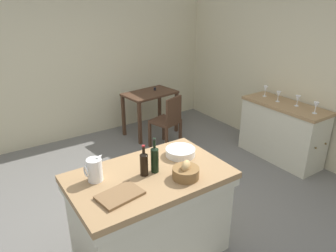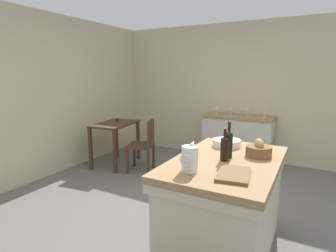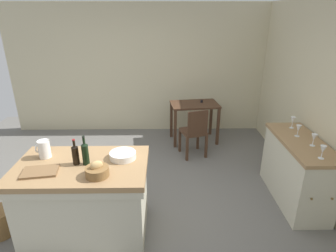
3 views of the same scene
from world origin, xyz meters
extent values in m
plane|color=#66635E|center=(0.00, 0.00, 0.00)|extent=(6.76, 6.76, 0.00)
cube|color=beige|center=(0.00, 2.60, 1.30)|extent=(5.32, 0.12, 2.60)
cube|color=beige|center=(2.60, 0.00, 1.30)|extent=(0.12, 5.20, 2.60)
cube|color=#99754C|center=(-0.41, -0.56, 0.87)|extent=(1.42, 0.88, 0.06)
cube|color=beige|center=(-0.41, -0.56, 0.80)|extent=(1.40, 0.86, 0.08)
cube|color=beige|center=(-0.41, -0.56, 0.42)|extent=(1.34, 0.80, 0.84)
cube|color=#99754C|center=(2.26, 0.02, 0.86)|extent=(0.52, 1.27, 0.04)
cube|color=beige|center=(2.26, 0.02, 0.42)|extent=(0.49, 1.24, 0.84)
sphere|color=brown|center=(2.14, -0.62, 0.46)|extent=(0.03, 0.03, 0.03)
sphere|color=brown|center=(2.38, -0.62, 0.46)|extent=(0.03, 0.03, 0.03)
cube|color=#472D1E|center=(1.08, 1.94, 0.76)|extent=(0.96, 0.67, 0.04)
cube|color=#472D1E|center=(0.70, 1.65, 0.37)|extent=(0.06, 0.06, 0.74)
cube|color=#472D1E|center=(1.52, 1.75, 0.37)|extent=(0.06, 0.06, 0.74)
cube|color=#472D1E|center=(0.64, 2.14, 0.37)|extent=(0.06, 0.06, 0.74)
cube|color=#472D1E|center=(1.46, 2.24, 0.37)|extent=(0.06, 0.06, 0.74)
cylinder|color=black|center=(1.22, 2.01, 0.80)|extent=(0.04, 0.04, 0.05)
cube|color=#472D1E|center=(1.00, 1.34, 0.45)|extent=(0.50, 0.50, 0.04)
cube|color=#472D1E|center=(1.05, 1.17, 0.68)|extent=(0.35, 0.14, 0.42)
cube|color=#472D1E|center=(1.12, 1.57, 0.22)|extent=(0.05, 0.05, 0.43)
cube|color=#472D1E|center=(0.78, 1.46, 0.22)|extent=(0.05, 0.05, 0.43)
cube|color=#472D1E|center=(1.23, 1.22, 0.22)|extent=(0.05, 0.05, 0.43)
cube|color=#472D1E|center=(0.88, 1.12, 0.22)|extent=(0.05, 0.05, 0.43)
cylinder|color=white|center=(-0.85, -0.39, 1.00)|extent=(0.13, 0.13, 0.20)
cone|color=white|center=(-0.79, -0.39, 1.11)|extent=(0.07, 0.04, 0.06)
torus|color=white|center=(-0.93, -0.39, 1.01)|extent=(0.02, 0.10, 0.10)
cylinder|color=white|center=(0.02, -0.43, 0.94)|extent=(0.29, 0.29, 0.07)
cylinder|color=brown|center=(-0.18, -0.79, 0.95)|extent=(0.23, 0.23, 0.10)
ellipsoid|color=tan|center=(-0.18, -0.79, 1.02)|extent=(0.15, 0.13, 0.10)
cube|color=brown|center=(-0.78, -0.72, 0.91)|extent=(0.38, 0.28, 0.02)
cylinder|color=black|center=(-0.35, -0.55, 1.01)|extent=(0.07, 0.07, 0.22)
cone|color=black|center=(-0.35, -0.55, 1.14)|extent=(0.07, 0.07, 0.03)
cylinder|color=black|center=(-0.35, -0.55, 1.19)|extent=(0.03, 0.03, 0.08)
cylinder|color=black|center=(-0.35, -0.55, 1.22)|extent=(0.03, 0.03, 0.01)
cylinder|color=black|center=(-0.46, -0.55, 1.00)|extent=(0.07, 0.07, 0.20)
cone|color=black|center=(-0.46, -0.55, 1.11)|extent=(0.07, 0.07, 0.02)
cylinder|color=black|center=(-0.46, -0.55, 1.16)|extent=(0.03, 0.03, 0.07)
cylinder|color=maroon|center=(-0.46, -0.55, 1.19)|extent=(0.03, 0.03, 0.01)
cylinder|color=white|center=(2.25, -0.45, 0.89)|extent=(0.06, 0.06, 0.00)
cylinder|color=white|center=(2.25, -0.45, 0.92)|extent=(0.01, 0.01, 0.06)
cone|color=white|center=(2.25, -0.45, 1.00)|extent=(0.07, 0.07, 0.09)
cylinder|color=white|center=(2.31, -0.12, 0.89)|extent=(0.06, 0.06, 0.00)
cylinder|color=white|center=(2.31, -0.12, 0.92)|extent=(0.01, 0.01, 0.06)
cone|color=white|center=(2.31, -0.12, 1.00)|extent=(0.07, 0.07, 0.09)
cylinder|color=white|center=(2.25, 0.16, 0.89)|extent=(0.06, 0.06, 0.00)
cylinder|color=white|center=(2.25, 0.16, 0.92)|extent=(0.01, 0.01, 0.06)
cone|color=white|center=(2.25, 0.16, 1.00)|extent=(0.07, 0.07, 0.09)
cylinder|color=white|center=(2.30, 0.45, 0.89)|extent=(0.06, 0.06, 0.00)
cylinder|color=white|center=(2.30, 0.45, 0.92)|extent=(0.01, 0.01, 0.07)
cone|color=white|center=(2.30, 0.45, 1.01)|extent=(0.07, 0.07, 0.10)
camera|label=1|loc=(-1.63, -2.67, 2.39)|focal=33.77mm
camera|label=2|loc=(-2.72, -1.22, 1.66)|focal=29.18mm
camera|label=3|loc=(0.48, -3.21, 2.43)|focal=30.09mm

